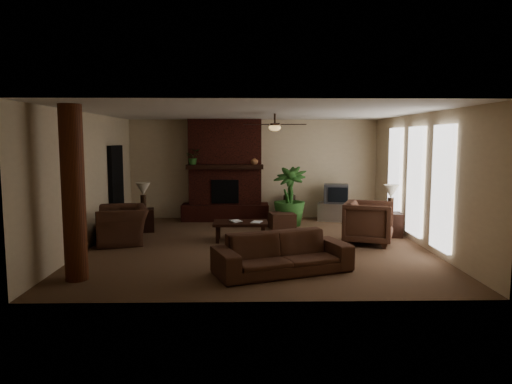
{
  "coord_description": "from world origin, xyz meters",
  "views": [
    {
      "loc": [
        -0.21,
        -9.8,
        2.26
      ],
      "look_at": [
        0.0,
        0.4,
        1.1
      ],
      "focal_mm": 32.81,
      "sensor_mm": 36.0,
      "label": 1
    }
  ],
  "objects_px": {
    "armchair_left": "(121,219)",
    "side_table_left": "(144,220)",
    "ottoman": "(282,221)",
    "tv_stand": "(334,212)",
    "log_column": "(73,194)",
    "lamp_right": "(391,193)",
    "floor_plant": "(289,209)",
    "lamp_left": "(143,191)",
    "side_table_right": "(390,224)",
    "floor_vase": "(289,204)",
    "armchair_right": "(369,220)",
    "sofa": "(283,247)",
    "coffee_table": "(241,224)"
  },
  "relations": [
    {
      "from": "lamp_left",
      "to": "lamp_right",
      "type": "relative_size",
      "value": 1.0
    },
    {
      "from": "log_column",
      "to": "floor_plant",
      "type": "bearing_deg",
      "value": 50.68
    },
    {
      "from": "tv_stand",
      "to": "side_table_left",
      "type": "bearing_deg",
      "value": -144.85
    },
    {
      "from": "ottoman",
      "to": "tv_stand",
      "type": "bearing_deg",
      "value": 36.19
    },
    {
      "from": "log_column",
      "to": "floor_plant",
      "type": "relative_size",
      "value": 1.82
    },
    {
      "from": "armchair_right",
      "to": "coffee_table",
      "type": "xyz_separation_m",
      "value": [
        -2.78,
        0.35,
        -0.14
      ]
    },
    {
      "from": "floor_plant",
      "to": "coffee_table",
      "type": "bearing_deg",
      "value": -123.99
    },
    {
      "from": "side_table_right",
      "to": "armchair_left",
      "type": "bearing_deg",
      "value": -174.69
    },
    {
      "from": "armchair_right",
      "to": "floor_plant",
      "type": "relative_size",
      "value": 0.66
    },
    {
      "from": "armchair_left",
      "to": "tv_stand",
      "type": "distance_m",
      "value": 5.81
    },
    {
      "from": "lamp_right",
      "to": "side_table_right",
      "type": "bearing_deg",
      "value": -90.0
    },
    {
      "from": "log_column",
      "to": "armchair_left",
      "type": "height_order",
      "value": "log_column"
    },
    {
      "from": "side_table_left",
      "to": "lamp_right",
      "type": "height_order",
      "value": "lamp_right"
    },
    {
      "from": "ottoman",
      "to": "lamp_left",
      "type": "distance_m",
      "value": 3.52
    },
    {
      "from": "armchair_left",
      "to": "side_table_left",
      "type": "height_order",
      "value": "armchair_left"
    },
    {
      "from": "lamp_left",
      "to": "side_table_right",
      "type": "distance_m",
      "value": 5.96
    },
    {
      "from": "ottoman",
      "to": "lamp_right",
      "type": "bearing_deg",
      "value": -20.66
    },
    {
      "from": "lamp_right",
      "to": "sofa",
      "type": "bearing_deg",
      "value": -132.67
    },
    {
      "from": "side_table_right",
      "to": "coffee_table",
      "type": "bearing_deg",
      "value": -173.11
    },
    {
      "from": "tv_stand",
      "to": "floor_plant",
      "type": "bearing_deg",
      "value": -134.05
    },
    {
      "from": "tv_stand",
      "to": "floor_plant",
      "type": "distance_m",
      "value": 1.47
    },
    {
      "from": "floor_plant",
      "to": "lamp_left",
      "type": "xyz_separation_m",
      "value": [
        -3.65,
        -0.75,
        0.57
      ]
    },
    {
      "from": "armchair_left",
      "to": "tv_stand",
      "type": "height_order",
      "value": "armchair_left"
    },
    {
      "from": "floor_plant",
      "to": "side_table_right",
      "type": "height_order",
      "value": "floor_plant"
    },
    {
      "from": "sofa",
      "to": "lamp_left",
      "type": "xyz_separation_m",
      "value": [
        -3.13,
        3.64,
        0.55
      ]
    },
    {
      "from": "tv_stand",
      "to": "lamp_right",
      "type": "distance_m",
      "value": 2.37
    },
    {
      "from": "ottoman",
      "to": "side_table_right",
      "type": "xyz_separation_m",
      "value": [
        2.46,
        -0.97,
        0.08
      ]
    },
    {
      "from": "side_table_left",
      "to": "log_column",
      "type": "bearing_deg",
      "value": -92.99
    },
    {
      "from": "sofa",
      "to": "lamp_left",
      "type": "relative_size",
      "value": 3.53
    },
    {
      "from": "log_column",
      "to": "side_table_left",
      "type": "distance_m",
      "value": 4.15
    },
    {
      "from": "side_table_right",
      "to": "lamp_right",
      "type": "xyz_separation_m",
      "value": [
        0.0,
        0.04,
        0.73
      ]
    },
    {
      "from": "coffee_table",
      "to": "floor_vase",
      "type": "bearing_deg",
      "value": 63.64
    },
    {
      "from": "coffee_table",
      "to": "armchair_left",
      "type": "bearing_deg",
      "value": -176.83
    },
    {
      "from": "coffee_table",
      "to": "ottoman",
      "type": "relative_size",
      "value": 2.0
    },
    {
      "from": "floor_plant",
      "to": "lamp_right",
      "type": "xyz_separation_m",
      "value": [
        2.23,
        -1.41,
        0.57
      ]
    },
    {
      "from": "lamp_left",
      "to": "sofa",
      "type": "bearing_deg",
      "value": -49.38
    },
    {
      "from": "floor_vase",
      "to": "lamp_right",
      "type": "bearing_deg",
      "value": -46.02
    },
    {
      "from": "armchair_left",
      "to": "lamp_right",
      "type": "xyz_separation_m",
      "value": [
        6.09,
        0.61,
        0.47
      ]
    },
    {
      "from": "armchair_right",
      "to": "armchair_left",
      "type": "bearing_deg",
      "value": 107.68
    },
    {
      "from": "armchair_left",
      "to": "floor_plant",
      "type": "xyz_separation_m",
      "value": [
        3.86,
        2.01,
        -0.1
      ]
    },
    {
      "from": "floor_plant",
      "to": "side_table_right",
      "type": "xyz_separation_m",
      "value": [
        2.23,
        -1.45,
        -0.15
      ]
    },
    {
      "from": "armchair_right",
      "to": "sofa",
      "type": "bearing_deg",
      "value": 156.75
    },
    {
      "from": "armchair_left",
      "to": "ottoman",
      "type": "bearing_deg",
      "value": 95.3
    },
    {
      "from": "floor_plant",
      "to": "floor_vase",
      "type": "bearing_deg",
      "value": 84.82
    },
    {
      "from": "side_table_right",
      "to": "lamp_right",
      "type": "relative_size",
      "value": 0.85
    },
    {
      "from": "coffee_table",
      "to": "floor_vase",
      "type": "xyz_separation_m",
      "value": [
        1.34,
        2.7,
        0.06
      ]
    },
    {
      "from": "tv_stand",
      "to": "side_table_left",
      "type": "distance_m",
      "value": 5.15
    },
    {
      "from": "log_column",
      "to": "sofa",
      "type": "distance_m",
      "value": 3.5
    },
    {
      "from": "floor_vase",
      "to": "lamp_right",
      "type": "height_order",
      "value": "lamp_right"
    },
    {
      "from": "armchair_right",
      "to": "coffee_table",
      "type": "relative_size",
      "value": 0.85
    }
  ]
}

